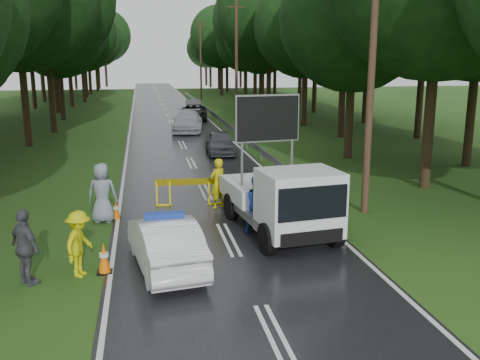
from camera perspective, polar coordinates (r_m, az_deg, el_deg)
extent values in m
plane|color=#1C4413|center=(16.19, -1.26, -6.37)|extent=(160.00, 160.00, 0.00)
cube|color=black|center=(45.47, -7.33, 6.11)|extent=(7.00, 140.00, 0.02)
cylinder|color=gray|center=(17.03, 11.15, -4.40)|extent=(0.12, 0.12, 0.70)
cube|color=gray|center=(45.75, -2.68, 6.92)|extent=(0.05, 60.00, 0.30)
cylinder|color=#41291E|center=(18.71, 13.89, 11.49)|extent=(0.24, 0.24, 10.00)
cylinder|color=#41291E|center=(43.76, -0.39, 12.50)|extent=(0.24, 0.24, 10.00)
cube|color=#41291E|center=(43.92, -0.40, 17.98)|extent=(1.40, 0.08, 0.08)
cylinder|color=#41291E|center=(69.51, -4.21, 12.64)|extent=(0.24, 0.24, 10.00)
cube|color=#41291E|center=(69.61, -4.27, 16.10)|extent=(1.40, 0.08, 0.08)
cylinder|color=black|center=(20.80, 23.06, 2.91)|extent=(0.44, 0.44, 4.20)
imported|color=white|center=(14.01, -7.98, -6.71)|extent=(2.04, 4.27, 1.35)
cube|color=#1938A5|center=(13.78, -8.08, -3.79)|extent=(1.04, 0.43, 0.14)
cube|color=gray|center=(17.13, 3.63, -3.22)|extent=(2.73, 4.78, 0.27)
cube|color=white|center=(17.99, 2.40, -0.99)|extent=(2.59, 2.87, 0.59)
cube|color=white|center=(15.20, 6.34, -2.41)|extent=(2.37, 1.99, 1.84)
cube|color=black|center=(14.37, 7.80, -2.47)|extent=(1.99, 0.30, 0.92)
cube|color=black|center=(17.16, 2.97, 6.58)|extent=(2.05, 0.39, 1.41)
cylinder|color=black|center=(14.90, 2.97, -6.29)|extent=(0.42, 0.94, 0.91)
cylinder|color=black|center=(15.71, 10.02, -5.44)|extent=(0.42, 0.94, 0.91)
cylinder|color=black|center=(18.02, -0.93, -2.84)|extent=(0.42, 0.94, 0.91)
cylinder|color=black|center=(18.70, 5.11, -2.30)|extent=(0.42, 0.94, 0.91)
cube|color=yellow|center=(19.79, -8.87, -1.48)|extent=(0.06, 0.06, 0.95)
cube|color=yellow|center=(19.77, -7.48, -1.45)|extent=(0.06, 0.06, 0.95)
cube|color=yellow|center=(19.79, -3.34, -1.34)|extent=(0.06, 0.06, 0.95)
cube|color=yellow|center=(19.82, -1.96, -1.31)|extent=(0.06, 0.06, 0.95)
cube|color=#F2CC00|center=(19.67, -5.44, -0.18)|extent=(2.48, 0.22, 0.24)
imported|color=#D2C60B|center=(19.27, -2.38, -0.37)|extent=(0.80, 0.73, 1.83)
imported|color=#1937A2|center=(16.57, 1.93, -2.64)|extent=(1.02, 0.87, 1.81)
imported|color=#C9CE0B|center=(13.93, -16.77, -6.53)|extent=(0.98, 1.25, 1.69)
imported|color=#46484E|center=(13.79, -21.91, -6.69)|extent=(1.07, 1.14, 1.89)
imported|color=gray|center=(18.17, -14.48, -1.34)|extent=(1.08, 0.81, 2.00)
imported|color=#3D3F44|center=(30.30, -2.14, 4.03)|extent=(1.75, 3.94, 1.32)
imported|color=#A4A6AC|center=(39.73, -5.63, 6.24)|extent=(2.78, 5.38, 1.49)
imported|color=black|center=(46.93, -4.93, 7.20)|extent=(2.84, 5.14, 1.36)
imported|color=#42464A|center=(52.93, -4.97, 7.81)|extent=(1.54, 3.99, 1.30)
cube|color=black|center=(14.23, -14.21, -9.51)|extent=(0.38, 0.38, 0.03)
cone|color=orange|center=(14.08, -14.31, -8.00)|extent=(0.32, 0.32, 0.79)
cube|color=black|center=(16.07, -4.81, -6.51)|extent=(0.38, 0.38, 0.03)
cone|color=orange|center=(15.94, -4.83, -5.17)|extent=(0.31, 0.31, 0.78)
cube|color=black|center=(18.75, 1.35, -3.60)|extent=(0.37, 0.37, 0.03)
cone|color=orange|center=(18.64, 1.35, -2.46)|extent=(0.31, 0.31, 0.76)
cube|color=black|center=(18.64, -13.03, -4.05)|extent=(0.31, 0.31, 0.03)
cone|color=orange|center=(18.55, -13.08, -3.08)|extent=(0.26, 0.26, 0.65)
cube|color=black|center=(18.08, 5.52, -4.30)|extent=(0.34, 0.34, 0.03)
cone|color=orange|center=(17.98, 5.55, -3.22)|extent=(0.28, 0.28, 0.70)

